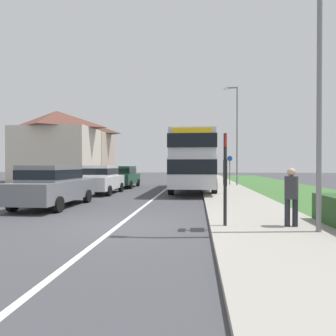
# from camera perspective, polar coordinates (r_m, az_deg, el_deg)

# --- Properties ---
(ground_plane) EXTENTS (120.00, 120.00, 0.00)m
(ground_plane) POSITION_cam_1_polar(r_m,az_deg,el_deg) (8.50, -9.89, -11.28)
(ground_plane) COLOR #424247
(lane_marking_centre) EXTENTS (0.14, 60.00, 0.01)m
(lane_marking_centre) POSITION_cam_1_polar(r_m,az_deg,el_deg) (16.26, -2.23, -5.57)
(lane_marking_centre) COLOR silver
(lane_marking_centre) RESTS_ON ground_plane
(pavement_near_side) EXTENTS (3.20, 68.00, 0.12)m
(pavement_near_side) POSITION_cam_1_polar(r_m,az_deg,el_deg) (14.25, 13.68, -6.23)
(pavement_near_side) COLOR #9E998E
(pavement_near_side) RESTS_ON ground_plane
(grass_verge_seaward) EXTENTS (6.00, 68.00, 0.08)m
(grass_verge_seaward) POSITION_cam_1_polar(r_m,az_deg,el_deg) (15.44, 29.78, -5.84)
(grass_verge_seaward) COLOR #3D6B33
(grass_verge_seaward) RESTS_ON ground_plane
(double_decker_bus) EXTENTS (2.80, 10.14, 3.70)m
(double_decker_bus) POSITION_cam_1_polar(r_m,az_deg,el_deg) (19.62, 5.01, 1.73)
(double_decker_bus) COLOR #BCBCC1
(double_decker_bus) RESTS_ON ground_plane
(parked_car_grey) EXTENTS (1.99, 4.57, 1.73)m
(parked_car_grey) POSITION_cam_1_polar(r_m,az_deg,el_deg) (12.94, -21.77, -3.00)
(parked_car_grey) COLOR slate
(parked_car_grey) RESTS_ON ground_plane
(parked_car_white) EXTENTS (1.99, 4.18, 1.73)m
(parked_car_white) POSITION_cam_1_polar(r_m,az_deg,el_deg) (17.99, -13.15, -1.99)
(parked_car_white) COLOR silver
(parked_car_white) RESTS_ON ground_plane
(parked_car_dark_green) EXTENTS (1.95, 4.33, 1.66)m
(parked_car_dark_green) POSITION_cam_1_polar(r_m,az_deg,el_deg) (22.80, -8.81, -1.52)
(parked_car_dark_green) COLOR #19472D
(parked_car_dark_green) RESTS_ON ground_plane
(pedestrian_at_stop) EXTENTS (0.34, 0.34, 1.67)m
(pedestrian_at_stop) POSITION_cam_1_polar(r_m,az_deg,el_deg) (8.34, 23.18, -4.77)
(pedestrian_at_stop) COLOR #23232D
(pedestrian_at_stop) RESTS_ON ground_plane
(bus_stop_sign) EXTENTS (0.09, 0.52, 2.60)m
(bus_stop_sign) POSITION_cam_1_polar(r_m,az_deg,el_deg) (7.90, 11.22, -0.93)
(bus_stop_sign) COLOR black
(bus_stop_sign) RESTS_ON ground_plane
(cycle_route_sign) EXTENTS (0.44, 0.08, 2.52)m
(cycle_route_sign) POSITION_cam_1_polar(r_m,az_deg,el_deg) (24.73, 12.10, -0.17)
(cycle_route_sign) COLOR slate
(cycle_route_sign) RESTS_ON ground_plane
(street_lamp_near) EXTENTS (1.14, 0.20, 8.35)m
(street_lamp_near) POSITION_cam_1_polar(r_m,az_deg,el_deg) (8.44, 27.12, 21.24)
(street_lamp_near) COLOR slate
(street_lamp_near) RESTS_ON ground_plane
(street_lamp_mid) EXTENTS (1.14, 0.20, 8.06)m
(street_lamp_mid) POSITION_cam_1_polar(r_m,az_deg,el_deg) (24.18, 13.26, 7.31)
(street_lamp_mid) COLOR slate
(street_lamp_mid) RESTS_ON ground_plane
(house_terrace_far_side) EXTENTS (7.82, 11.13, 7.50)m
(house_terrace_far_side) POSITION_cam_1_polar(r_m,az_deg,el_deg) (35.40, -19.07, 3.79)
(house_terrace_far_side) COLOR beige
(house_terrace_far_side) RESTS_ON ground_plane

